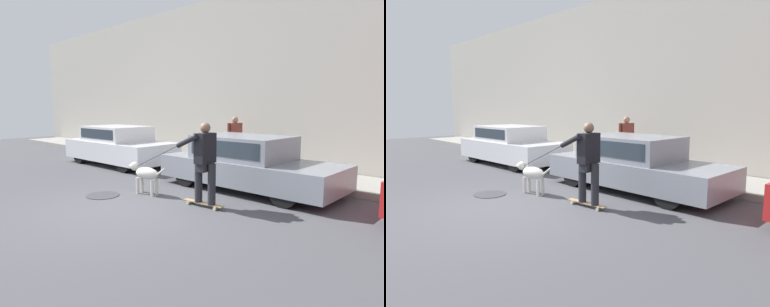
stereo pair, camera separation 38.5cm
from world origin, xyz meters
The scene contains 10 objects.
ground_plane centered at (0.00, 0.00, 0.00)m, with size 36.00×36.00×0.00m, color #47474C.
back_wall centered at (0.00, 6.01, 2.91)m, with size 32.00×0.30×5.81m.
sidewalk_curb centered at (0.00, 4.87, 0.08)m, with size 30.00×1.96×0.15m.
parked_car_0 centered at (-4.56, 2.92, 0.64)m, with size 4.21×1.88×1.33m.
parked_car_1 centered at (0.74, 2.92, 0.62)m, with size 4.37×1.77×1.30m.
dog centered at (-0.68, 0.94, 0.47)m, with size 1.09×0.35×0.71m.
skateboarder centered at (0.99, 1.09, 0.95)m, with size 2.44×0.64×1.68m.
pedestrian_with_bag centered at (-1.12, 4.96, 0.99)m, with size 0.33×0.67×1.54m.
manhole_cover centered at (-1.26, 0.18, 0.01)m, with size 0.73×0.73×0.01m.
fire_hydrant centered at (-7.35, 3.64, 0.40)m, with size 0.18×0.18×0.77m.
Camera 2 is at (5.63, -3.61, 1.97)m, focal length 32.00 mm.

